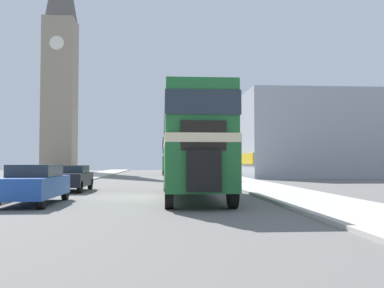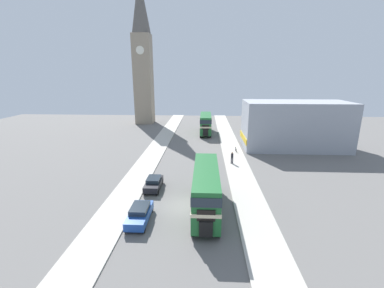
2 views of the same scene
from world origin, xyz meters
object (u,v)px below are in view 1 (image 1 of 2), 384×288
object	(u,v)px
car_parked_near	(34,184)
bicycle_on_pavement	(234,174)
bus_distant	(172,153)
car_parked_mid	(71,178)
double_decker_bus	(192,139)
pedestrian_walking	(231,167)
church_tower	(61,47)

from	to	relation	value
car_parked_near	bicycle_on_pavement	distance (m)	24.89
bus_distant	car_parked_mid	world-z (taller)	bus_distant
car_parked_near	car_parked_mid	size ratio (longest dim) A/B	1.09
car_parked_mid	double_decker_bus	bearing A→B (deg)	-36.67
pedestrian_walking	church_tower	xyz separation A→B (m)	(-20.61, 32.99, 17.79)
car_parked_near	church_tower	world-z (taller)	church_tower
church_tower	car_parked_near	bearing A→B (deg)	-77.74
bus_distant	church_tower	distance (m)	26.42
double_decker_bus	pedestrian_walking	xyz separation A→B (m)	(3.93, 13.65, -1.43)
car_parked_near	car_parked_mid	xyz separation A→B (m)	(-0.08, 6.90, -0.04)
car_parked_near	church_tower	xyz separation A→B (m)	(-10.65, 49.00, 18.16)
bicycle_on_pavement	church_tower	size ratio (longest dim) A/B	0.05
bus_distant	car_parked_mid	size ratio (longest dim) A/B	2.56
double_decker_bus	bicycle_on_pavement	world-z (taller)	double_decker_bus
car_parked_near	car_parked_mid	distance (m)	6.90
bus_distant	church_tower	bearing A→B (deg)	143.30
car_parked_mid	church_tower	distance (m)	47.07
bus_distant	church_tower	size ratio (longest dim) A/B	0.27
church_tower	bicycle_on_pavement	bearing A→B (deg)	-50.75
bus_distant	car_parked_mid	distance (m)	30.37
car_parked_mid	church_tower	size ratio (longest dim) A/B	0.11
bus_distant	church_tower	xyz separation A→B (m)	(-16.65, 12.41, 16.33)
pedestrian_walking	bicycle_on_pavement	distance (m)	6.36
car_parked_near	church_tower	bearing A→B (deg)	102.26
car_parked_near	pedestrian_walking	size ratio (longest dim) A/B	2.40
pedestrian_walking	car_parked_mid	bearing A→B (deg)	-137.74
double_decker_bus	car_parked_near	xyz separation A→B (m)	(-6.02, -2.36, -1.80)
car_parked_near	bus_distant	bearing A→B (deg)	80.69
bicycle_on_pavement	church_tower	xyz separation A→B (m)	(-21.90, 26.80, 18.44)
double_decker_bus	bus_distant	bearing A→B (deg)	90.05
double_decker_bus	bus_distant	distance (m)	34.24
double_decker_bus	church_tower	world-z (taller)	church_tower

